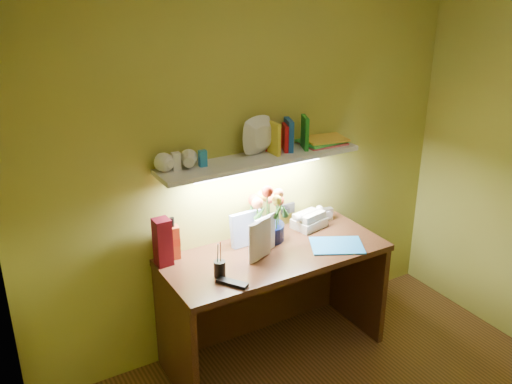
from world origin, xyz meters
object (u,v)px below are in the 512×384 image
(whisky_bottle, at_px, (173,238))
(flower_bouquet, at_px, (268,213))
(desk_clock, at_px, (326,214))
(desk, at_px, (274,304))
(telephone, at_px, (309,218))

(whisky_bottle, bearing_deg, flower_bouquet, -7.05)
(desk_clock, bearing_deg, desk, -147.65)
(desk_clock, bearing_deg, whisky_bottle, -170.85)
(flower_bouquet, distance_m, telephone, 0.35)
(telephone, bearing_deg, whisky_bottle, 164.02)
(desk, xyz_separation_m, whisky_bottle, (-0.56, 0.25, 0.51))
(desk, bearing_deg, whisky_bottle, 155.99)
(flower_bouquet, bearing_deg, desk_clock, 5.47)
(telephone, distance_m, whisky_bottle, 0.95)
(flower_bouquet, xyz_separation_m, desk_clock, (0.50, 0.05, -0.14))
(flower_bouquet, bearing_deg, desk, -107.41)
(desk, distance_m, whisky_bottle, 0.80)
(flower_bouquet, distance_m, desk_clock, 0.52)
(desk_clock, relative_size, whisky_bottle, 0.32)
(telephone, bearing_deg, desk, -166.36)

